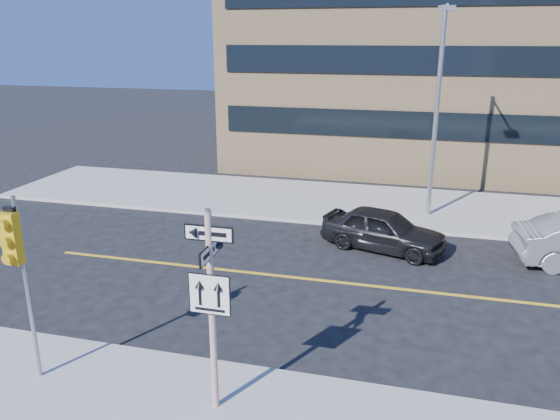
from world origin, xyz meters
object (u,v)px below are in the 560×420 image
(sign_pole, at_px, (211,301))
(traffic_signal, at_px, (15,253))
(parked_car_a, at_px, (383,230))
(streetlight_a, at_px, (438,100))

(sign_pole, xyz_separation_m, traffic_signal, (-4.00, -0.15, 0.59))
(sign_pole, distance_m, traffic_signal, 4.05)
(sign_pole, xyz_separation_m, parked_car_a, (2.49, 9.56, -1.71))
(sign_pole, relative_size, parked_car_a, 0.95)
(parked_car_a, xyz_separation_m, streetlight_a, (1.51, 3.71, 4.03))
(sign_pole, relative_size, streetlight_a, 0.51)
(parked_car_a, height_order, streetlight_a, streetlight_a)
(sign_pole, distance_m, streetlight_a, 14.05)
(sign_pole, height_order, streetlight_a, streetlight_a)
(streetlight_a, bearing_deg, sign_pole, -106.77)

